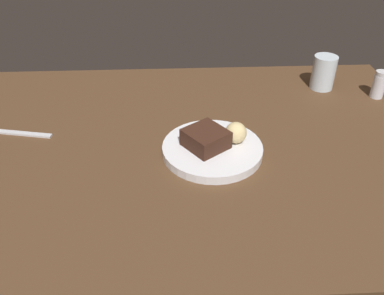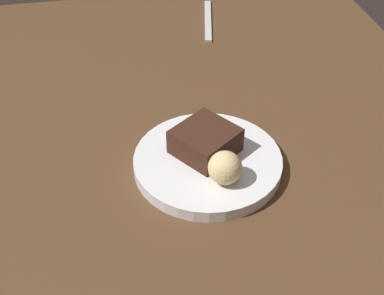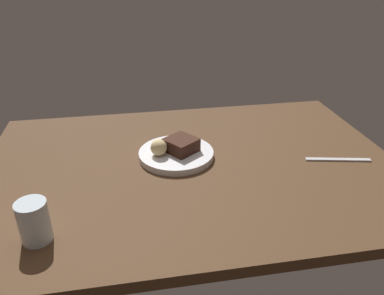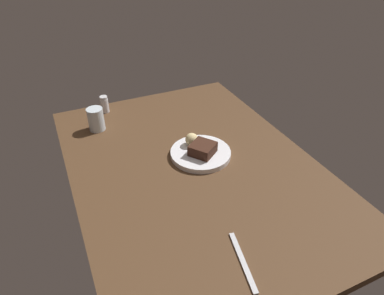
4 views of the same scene
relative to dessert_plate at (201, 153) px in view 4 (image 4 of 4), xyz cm
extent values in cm
cube|color=#4C331E|center=(4.14, -4.79, -2.48)|extent=(120.00, 84.00, 3.00)
cylinder|color=silver|center=(0.00, 0.00, 0.00)|extent=(22.38, 22.38, 1.97)
cube|color=#381E14|center=(1.53, 0.09, 2.99)|extent=(11.50, 11.55, 4.01)
sphere|color=#DBC184|center=(-5.24, -1.26, 3.41)|extent=(4.86, 4.86, 4.86)
cylinder|color=silver|center=(-48.20, -24.64, 2.22)|extent=(3.57, 3.57, 6.41)
cylinder|color=silver|center=(-48.20, -24.64, 6.02)|extent=(3.39, 3.39, 1.20)
cylinder|color=silver|center=(-34.57, -31.03, 3.80)|extent=(6.58, 6.58, 9.57)
cube|color=silver|center=(46.93, -10.33, -0.73)|extent=(18.89, 5.25, 0.50)
camera|label=1|loc=(8.20, 72.64, 51.38)|focal=37.44mm
camera|label=2|loc=(-56.73, 13.44, 52.51)|focal=48.62mm
camera|label=3|loc=(-13.08, -100.48, 55.26)|focal=36.03mm
camera|label=4|loc=(92.66, -45.61, 74.36)|focal=32.09mm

